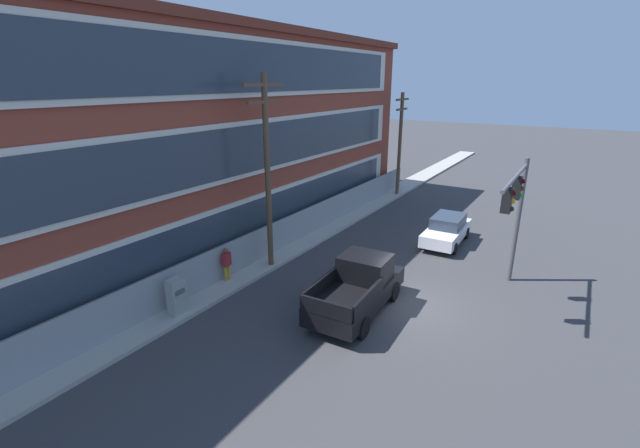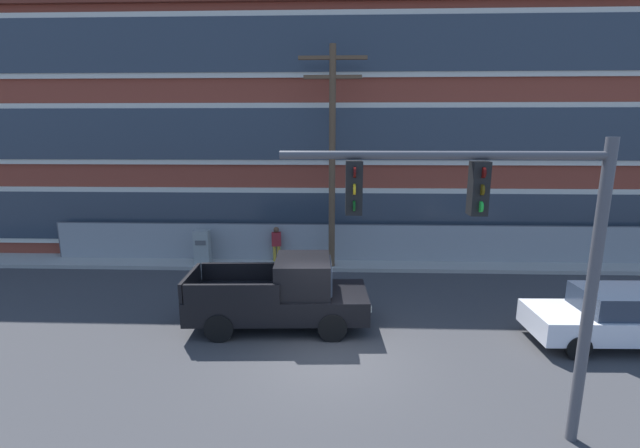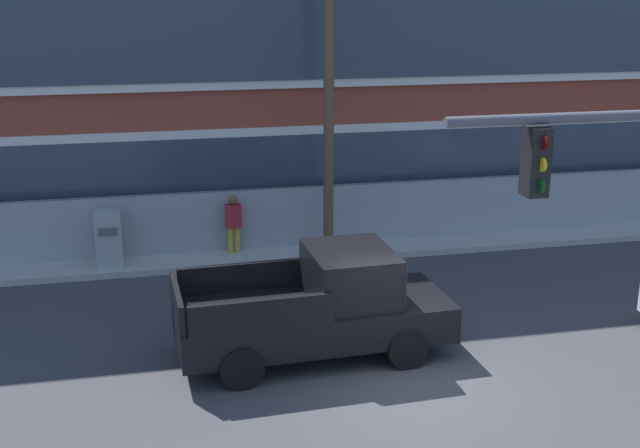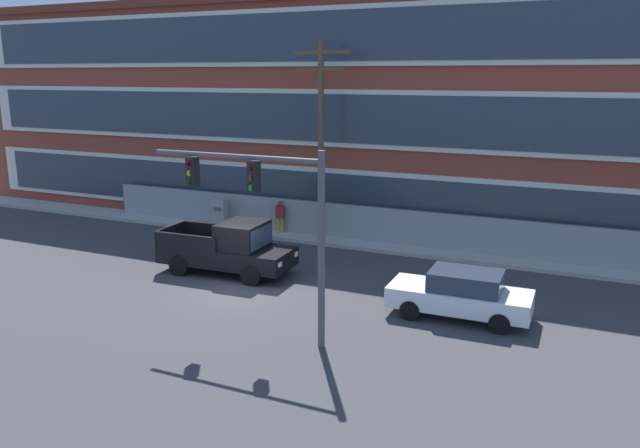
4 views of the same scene
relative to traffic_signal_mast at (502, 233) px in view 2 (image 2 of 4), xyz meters
name	(u,v)px [view 2 (image 2 of 4)]	position (x,y,z in m)	size (l,w,h in m)	color
ground_plane	(330,354)	(-2.96, 3.00, -3.99)	(160.00, 160.00, 0.00)	#38383A
sidewalk_building_side	(332,264)	(-2.96, 10.60, -3.91)	(80.00, 1.77, 0.16)	#9E9B93
brick_mill_building	(276,133)	(-6.08, 16.12, 1.63)	(40.73, 9.87, 11.22)	brown
chain_link_fence	(402,244)	(0.09, 10.89, -3.08)	(30.60, 0.06, 1.78)	gray
traffic_signal_mast	(502,233)	(0.00, 0.00, 0.00)	(5.52, 0.43, 5.60)	#4C4C51
pickup_truck_black	(283,295)	(-4.37, 4.63, -3.02)	(5.34, 2.33, 2.09)	black
sedan_white	(616,317)	(4.75, 3.82, -3.19)	(4.47, 1.90, 1.56)	silver
utility_pole_near_corner	(332,150)	(-2.98, 10.08, 0.99)	(2.65, 0.26, 8.96)	brown
electrical_cabinet	(202,249)	(-8.51, 10.23, -3.19)	(0.65, 0.45, 1.60)	#939993
pedestrian_near_cabinet	(276,243)	(-5.38, 10.64, -3.01)	(0.42, 0.28, 1.69)	#B7932D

